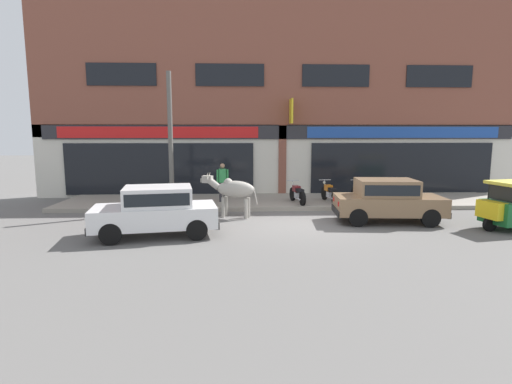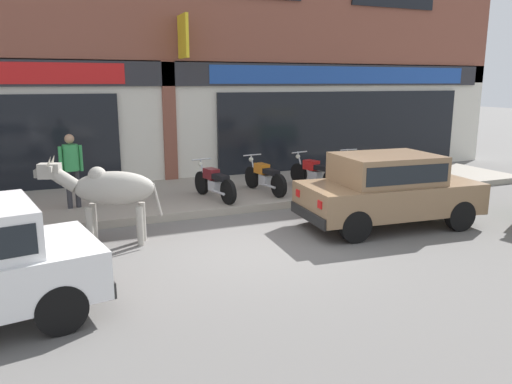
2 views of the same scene
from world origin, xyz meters
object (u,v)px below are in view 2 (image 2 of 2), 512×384
(motorcycle_1, at_px, (265,177))
(motorcycle_3, at_px, (360,170))
(cow, at_px, (109,189))
(pedestrian, at_px, (71,163))
(motorcycle_2, at_px, (315,173))
(motorcycle_0, at_px, (214,183))
(car_1, at_px, (388,187))

(motorcycle_1, xyz_separation_m, motorcycle_3, (2.72, -0.14, 0.00))
(motorcycle_1, bearing_deg, cow, -151.95)
(motorcycle_3, bearing_deg, pedestrian, 176.94)
(cow, distance_m, motorcycle_2, 5.79)
(motorcycle_0, distance_m, motorcycle_3, 4.09)
(motorcycle_1, bearing_deg, pedestrian, 176.83)
(motorcycle_2, height_order, pedestrian, pedestrian)
(motorcycle_2, bearing_deg, motorcycle_1, 179.26)
(motorcycle_0, bearing_deg, motorcycle_2, 3.32)
(motorcycle_1, bearing_deg, motorcycle_3, -2.88)
(car_1, distance_m, motorcycle_0, 3.98)
(motorcycle_3, bearing_deg, car_1, -115.96)
(motorcycle_1, distance_m, motorcycle_2, 1.40)
(motorcycle_1, relative_size, pedestrian, 1.13)
(motorcycle_0, relative_size, motorcycle_2, 1.01)
(motorcycle_2, bearing_deg, car_1, -92.92)
(cow, xyz_separation_m, pedestrian, (-0.46, 2.36, 0.14))
(motorcycle_3, height_order, pedestrian, pedestrian)
(motorcycle_2, relative_size, pedestrian, 1.12)
(motorcycle_3, bearing_deg, motorcycle_2, 174.84)
(car_1, relative_size, motorcycle_0, 2.06)
(motorcycle_2, bearing_deg, motorcycle_0, -176.68)
(car_1, xyz_separation_m, motorcycle_1, (-1.24, 3.16, -0.26))
(cow, relative_size, car_1, 0.56)
(cow, bearing_deg, motorcycle_0, 36.67)
(motorcycle_0, relative_size, motorcycle_3, 0.99)
(pedestrian, bearing_deg, motorcycle_0, -7.88)
(motorcycle_1, distance_m, pedestrian, 4.48)
(cow, relative_size, motorcycle_1, 1.14)
(car_1, relative_size, motorcycle_3, 2.05)
(motorcycle_0, xyz_separation_m, motorcycle_3, (4.09, 0.04, 0.00))
(car_1, bearing_deg, motorcycle_3, 64.04)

